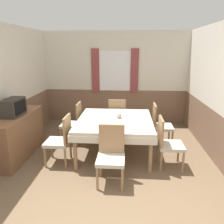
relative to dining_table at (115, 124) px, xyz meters
The scene contains 13 objects.
wall_back 2.25m from the dining_table, 93.14° to the left, with size 4.49×0.10×2.60m.
wall_left 2.29m from the dining_table, behind, with size 0.05×4.93×2.60m.
wall_right 2.07m from the dining_table, ahead, with size 0.05×4.93×2.60m.
dining_table is the anchor object (origin of this frame).
chair_left_near 1.10m from the dining_table, 153.06° to the right, with size 0.44×0.44×0.94m.
chair_head_window 1.04m from the dining_table, 90.00° to the left, with size 0.44×0.44×0.94m.
chair_right_near 1.10m from the dining_table, 26.94° to the right, with size 0.44×0.44×0.94m.
chair_head_near 1.04m from the dining_table, 90.00° to the right, with size 0.44×0.44×0.94m.
chair_left_far 1.10m from the dining_table, 153.06° to the left, with size 0.44×0.44×0.94m.
chair_right_far 1.10m from the dining_table, 26.94° to the left, with size 0.44×0.44×0.94m.
sideboard 1.95m from the dining_table, behind, with size 0.46×1.53×0.88m.
tv 1.98m from the dining_table, 169.91° to the right, with size 0.29×0.52×0.33m.
vase 0.19m from the dining_table, 44.32° to the left, with size 0.10×0.10×0.10m.
Camera 1 is at (0.36, -1.78, 2.09)m, focal length 35.00 mm.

